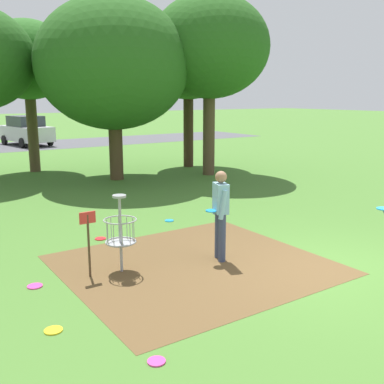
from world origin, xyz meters
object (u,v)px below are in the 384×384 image
frisbee_near_basket (35,286)px  tree_mid_center (28,61)px  tree_mid_left (210,47)px  tree_mid_right (113,64)px  frisbee_by_tee (100,239)px  disc_golf_basket (117,231)px  tree_far_center (188,62)px  frisbee_mid_grass (169,221)px  frisbee_far_left (53,330)px  player_foreground_watching (220,210)px  frisbee_far_right (156,361)px  parked_car_center_right (26,131)px

frisbee_near_basket → tree_mid_center: size_ratio=0.04×
tree_mid_left → tree_mid_right: 3.70m
tree_mid_right → frisbee_by_tee: bearing=-117.7°
disc_golf_basket → frisbee_by_tee: (0.48, 1.94, -0.74)m
tree_far_center → frisbee_mid_grass: bearing=-126.7°
frisbee_far_left → tree_far_center: bearing=49.2°
player_foreground_watching → frisbee_near_basket: (-3.28, 0.69, -0.96)m
disc_golf_basket → tree_mid_left: tree_mid_left is taller
tree_mid_center → tree_mid_right: (2.01, -3.60, -0.25)m
tree_far_center → player_foreground_watching: bearing=-120.7°
frisbee_mid_grass → tree_mid_left: bearing=45.8°
frisbee_near_basket → tree_far_center: (9.26, 9.37, 4.46)m
frisbee_near_basket → frisbee_far_right: bearing=-79.0°
player_foreground_watching → parked_car_center_right: 23.30m
frisbee_far_right → player_foreground_watching: bearing=40.4°
parked_car_center_right → frisbee_far_left: bearing=-103.8°
tree_mid_center → tree_mid_left: bearing=-40.3°
tree_mid_left → frisbee_mid_grass: bearing=-134.2°
player_foreground_watching → frisbee_by_tee: size_ratio=7.05×
frisbee_near_basket → frisbee_by_tee: 2.59m
frisbee_near_basket → tree_mid_left: size_ratio=0.04×
frisbee_far_left → tree_mid_right: bearing=60.9°
frisbee_by_tee → frisbee_mid_grass: (2.00, 0.41, 0.00)m
frisbee_far_right → disc_golf_basket: bearing=73.6°
frisbee_by_tee → frisbee_far_right: (-1.31, -4.76, 0.00)m
frisbee_by_tee → frisbee_mid_grass: size_ratio=1.09×
tree_mid_right → parked_car_center_right: tree_mid_right is taller
frisbee_far_right → tree_far_center: tree_far_center is taller
frisbee_near_basket → frisbee_by_tee: (1.89, 1.77, 0.00)m
frisbee_far_left → parked_car_center_right: parked_car_center_right is taller
frisbee_far_left → tree_mid_center: 14.57m
parked_car_center_right → frisbee_far_right: bearing=-101.4°
player_foreground_watching → tree_mid_right: bearing=77.3°
frisbee_by_tee → tree_mid_center: 11.09m
frisbee_by_tee → tree_mid_left: tree_mid_left is taller
tree_mid_left → frisbee_near_basket: bearing=-140.6°
frisbee_by_tee → frisbee_far_right: size_ratio=1.11×
tree_mid_center → frisbee_by_tee: bearing=-97.8°
disc_golf_basket → tree_far_center: bearing=50.6°
frisbee_near_basket → frisbee_far_left: (-0.20, -1.60, 0.00)m
tree_far_center → frisbee_by_tee: bearing=-134.1°
tree_far_center → frisbee_near_basket: bearing=-134.6°
player_foreground_watching → frisbee_far_right: player_foreground_watching is taller
frisbee_by_tee → parked_car_center_right: size_ratio=0.05×
disc_golf_basket → tree_mid_center: (1.87, 12.03, 3.66)m
disc_golf_basket → tree_mid_left: (7.36, 7.37, 4.09)m
frisbee_mid_grass → tree_far_center: size_ratio=0.04×
frisbee_near_basket → frisbee_mid_grass: same height
frisbee_near_basket → player_foreground_watching: bearing=-11.8°
tree_mid_left → tree_mid_center: bearing=139.7°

